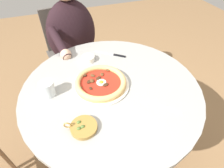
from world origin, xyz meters
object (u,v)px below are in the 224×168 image
object	(u,v)px
olive_pan	(83,127)
diner_person	(75,54)
pizza_on_plate	(101,83)
fork_utensil	(164,107)
water_glass	(48,89)
cafe_chair_diner	(70,47)
ramekin_capers	(88,58)
steak_knife	(114,55)
dining_table	(111,108)

from	to	relation	value
olive_pan	diner_person	world-z (taller)	diner_person
pizza_on_plate	fork_utensil	distance (m)	0.34
pizza_on_plate	diner_person	world-z (taller)	diner_person
water_glass	olive_pan	world-z (taller)	water_glass
diner_person	cafe_chair_diner	bearing A→B (deg)	-83.06
diner_person	ramekin_capers	bearing A→B (deg)	94.92
ramekin_capers	pizza_on_plate	bearing A→B (deg)	91.90
pizza_on_plate	cafe_chair_diner	xyz separation A→B (m)	(0.06, -0.78, -0.23)
steak_knife	cafe_chair_diner	size ratio (longest dim) A/B	0.21
dining_table	pizza_on_plate	size ratio (longest dim) A/B	3.13
dining_table	water_glass	size ratio (longest dim) A/B	11.96
ramekin_capers	dining_table	bearing A→B (deg)	102.08
olive_pan	cafe_chair_diner	bearing A→B (deg)	-94.87
pizza_on_plate	fork_utensil	world-z (taller)	pizza_on_plate
pizza_on_plate	steak_knife	world-z (taller)	pizza_on_plate
pizza_on_plate	cafe_chair_diner	world-z (taller)	cafe_chair_diner
fork_utensil	cafe_chair_diner	bearing A→B (deg)	-73.59
dining_table	pizza_on_plate	xyz separation A→B (m)	(0.05, -0.03, 0.20)
dining_table	steak_knife	world-z (taller)	steak_knife
ramekin_capers	diner_person	bearing A→B (deg)	-85.08
ramekin_capers	cafe_chair_diner	size ratio (longest dim) A/B	0.09
dining_table	cafe_chair_diner	size ratio (longest dim) A/B	1.12
pizza_on_plate	olive_pan	size ratio (longest dim) A/B	2.18
water_glass	fork_utensil	bearing A→B (deg)	152.29
fork_utensil	water_glass	bearing A→B (deg)	-27.71
dining_table	olive_pan	xyz separation A→B (m)	(0.19, 0.20, 0.19)
ramekin_capers	cafe_chair_diner	xyz separation A→B (m)	(0.05, -0.54, -0.23)
fork_utensil	cafe_chair_diner	xyz separation A→B (m)	(0.30, -1.02, -0.22)
cafe_chair_diner	dining_table	bearing A→B (deg)	97.64
pizza_on_plate	fork_utensil	size ratio (longest dim) A/B	2.37
steak_knife	ramekin_capers	world-z (taller)	ramekin_capers
fork_utensil	pizza_on_plate	bearing A→B (deg)	-44.92
olive_pan	fork_utensil	bearing A→B (deg)	178.31
steak_knife	dining_table	bearing A→B (deg)	66.61
water_glass	cafe_chair_diner	size ratio (longest dim) A/B	0.09
dining_table	water_glass	distance (m)	0.38
cafe_chair_diner	water_glass	bearing A→B (deg)	74.95
fork_utensil	diner_person	size ratio (longest dim) A/B	0.11
pizza_on_plate	cafe_chair_diner	bearing A→B (deg)	-85.63
pizza_on_plate	water_glass	world-z (taller)	water_glass
steak_knife	olive_pan	world-z (taller)	olive_pan
diner_person	cafe_chair_diner	distance (m)	0.14
dining_table	ramekin_capers	size ratio (longest dim) A/B	12.13
ramekin_capers	olive_pan	size ratio (longest dim) A/B	0.56
olive_pan	pizza_on_plate	bearing A→B (deg)	-122.45
water_glass	olive_pan	xyz separation A→B (m)	(-0.12, 0.25, -0.02)
pizza_on_plate	steak_knife	bearing A→B (deg)	-124.56
olive_pan	fork_utensil	world-z (taller)	olive_pan
water_glass	diner_person	size ratio (longest dim) A/B	0.07
diner_person	pizza_on_plate	bearing A→B (deg)	93.81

